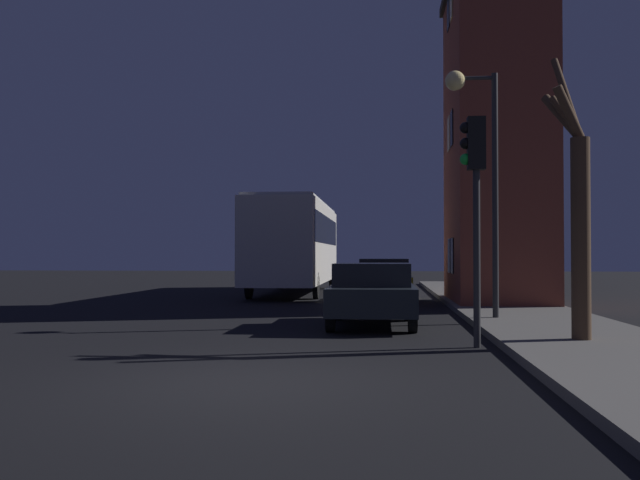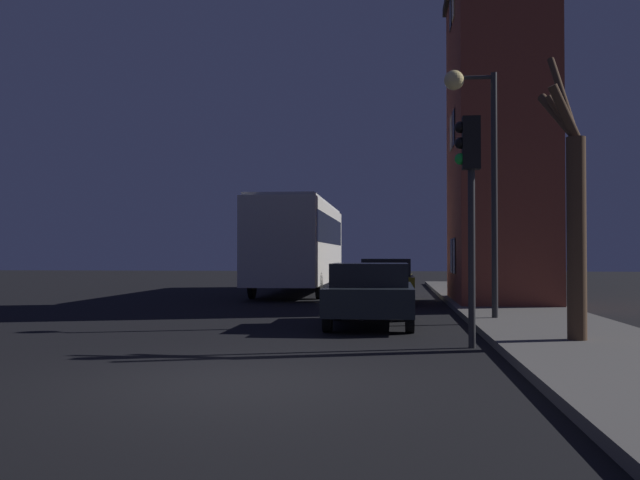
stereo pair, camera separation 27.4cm
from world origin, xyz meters
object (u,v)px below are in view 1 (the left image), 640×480
Objects in this scene: car_near_lane at (372,292)px; car_mid_lane at (384,280)px; bare_tree at (578,211)px; traffic_light at (474,181)px; bus at (296,240)px; streetlamp at (476,139)px.

car_mid_lane is at bearing 88.09° from car_near_lane.
car_near_lane is 7.99m from car_mid_lane.
car_mid_lane is (0.27, 7.99, 0.01)m from car_near_lane.
bare_tree is 1.23× the size of car_mid_lane.
traffic_light is at bearing -82.41° from car_mid_lane.
car_near_lane is (-3.54, 3.30, -1.58)m from bare_tree.
bus reaches higher than car_near_lane.
streetlamp is at bearing 105.75° from bare_tree.
bus is at bearing 114.63° from streetlamp.
car_mid_lane is at bearing -55.85° from bus.
streetlamp reaches higher than traffic_light.
streetlamp is 4.31m from car_near_lane.
streetlamp is 1.40× the size of car_mid_lane.
car_near_lane is at bearing 137.01° from bare_tree.
bus is 2.90× the size of car_mid_lane.
bus is 6.59m from car_mid_lane.
bare_tree is at bearing -67.48° from bus.
bare_tree is (1.75, 0.17, -0.51)m from traffic_light.
bare_tree is 1.22× the size of car_near_lane.
streetlamp is at bearing -65.37° from bus.
traffic_light is (-0.59, -4.30, -1.41)m from streetlamp.
streetlamp reaches higher than car_near_lane.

